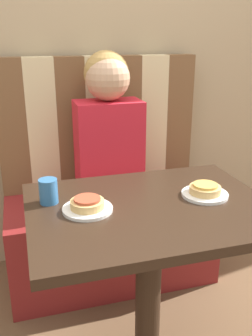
% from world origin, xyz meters
% --- Properties ---
extents(wall_back, '(7.00, 0.05, 2.60)m').
position_xyz_m(wall_back, '(0.00, 0.93, 1.30)').
color(wall_back, tan).
rests_on(wall_back, ground_plane).
extents(booth_seat, '(1.08, 0.52, 0.46)m').
position_xyz_m(booth_seat, '(0.00, 0.62, 0.23)').
color(booth_seat, maroon).
rests_on(booth_seat, ground_plane).
extents(booth_backrest, '(1.08, 0.08, 0.71)m').
position_xyz_m(booth_backrest, '(0.00, 0.83, 0.82)').
color(booth_backrest, brown).
rests_on(booth_backrest, booth_seat).
extents(dining_table, '(0.87, 0.66, 0.71)m').
position_xyz_m(dining_table, '(0.00, 0.00, 0.60)').
color(dining_table, black).
rests_on(dining_table, ground_plane).
extents(person, '(0.33, 0.24, 0.75)m').
position_xyz_m(person, '(0.00, 0.62, 0.86)').
color(person, red).
rests_on(person, booth_seat).
extents(plate_left, '(0.17, 0.17, 0.01)m').
position_xyz_m(plate_left, '(-0.22, 0.02, 0.71)').
color(plate_left, white).
rests_on(plate_left, dining_table).
extents(plate_right, '(0.17, 0.17, 0.01)m').
position_xyz_m(plate_right, '(0.22, 0.02, 0.71)').
color(plate_right, white).
rests_on(plate_right, dining_table).
extents(pizza_left, '(0.12, 0.12, 0.04)m').
position_xyz_m(pizza_left, '(-0.22, 0.02, 0.74)').
color(pizza_left, tan).
rests_on(pizza_left, plate_left).
extents(pizza_right, '(0.12, 0.12, 0.04)m').
position_xyz_m(pizza_right, '(0.22, 0.02, 0.74)').
color(pizza_right, tan).
rests_on(pizza_right, plate_right).
extents(drinking_cup, '(0.07, 0.07, 0.09)m').
position_xyz_m(drinking_cup, '(-0.35, 0.12, 0.75)').
color(drinking_cup, '#2D669E').
rests_on(drinking_cup, dining_table).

